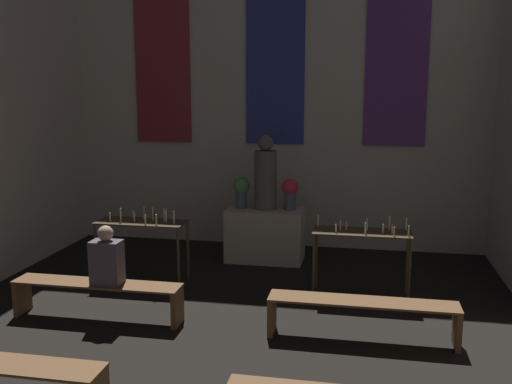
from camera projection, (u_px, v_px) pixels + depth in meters
wall_back at (276, 82)px, 9.78m from camera, size 7.41×0.16×5.67m
altar at (265, 234)px, 9.24m from camera, size 1.23×0.69×0.85m
statue at (265, 176)px, 9.07m from camera, size 0.36×0.36×1.18m
flower_vase_left at (241, 190)px, 9.19m from camera, size 0.27×0.27×0.50m
flower_vase_right at (290, 191)px, 9.04m from camera, size 0.27×0.27×0.50m
candle_rack_left at (142, 230)px, 8.10m from camera, size 1.28×0.49×1.10m
candle_rack_right at (362, 240)px, 7.53m from camera, size 1.28×0.49×1.10m
pew_back_left at (97, 292)px, 6.87m from camera, size 2.08×0.36×0.46m
pew_back_right at (362, 311)px, 6.28m from camera, size 2.08×0.36×0.46m
person_seated at (107, 259)px, 6.77m from camera, size 0.36×0.24×0.71m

